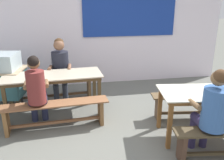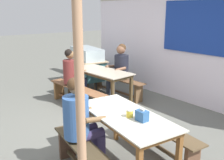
# 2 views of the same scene
# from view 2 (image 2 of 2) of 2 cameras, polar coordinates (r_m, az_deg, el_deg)

# --- Properties ---
(ground_plane) EXTENTS (40.00, 40.00, 0.00)m
(ground_plane) POSITION_cam_2_polar(r_m,az_deg,el_deg) (4.88, -5.01, -10.58)
(ground_plane) COLOR slate
(backdrop_wall) EXTENTS (6.28, 0.23, 2.60)m
(backdrop_wall) POSITION_cam_2_polar(r_m,az_deg,el_deg) (6.28, 15.53, 7.83)
(backdrop_wall) COLOR white
(backdrop_wall) RESTS_ON ground_plane
(dining_table_far) EXTENTS (1.85, 0.80, 0.77)m
(dining_table_far) POSITION_cam_2_polar(r_m,az_deg,el_deg) (6.08, -3.16, 1.63)
(dining_table_far) COLOR #BFB299
(dining_table_far) RESTS_ON ground_plane
(dining_table_near) EXTENTS (1.65, 0.91, 0.77)m
(dining_table_near) POSITION_cam_2_polar(r_m,az_deg,el_deg) (3.50, 3.01, -8.84)
(dining_table_near) COLOR beige
(dining_table_near) RESTS_ON ground_plane
(bench_far_back) EXTENTS (1.76, 0.40, 0.47)m
(bench_far_back) POSITION_cam_2_polar(r_m,az_deg,el_deg) (6.57, 1.03, -0.83)
(bench_far_back) COLOR brown
(bench_far_back) RESTS_ON ground_plane
(bench_far_front) EXTENTS (1.81, 0.42, 0.47)m
(bench_far_front) POSITION_cam_2_polar(r_m,az_deg,el_deg) (5.83, -7.77, -3.03)
(bench_far_front) COLOR brown
(bench_far_front) RESTS_ON ground_plane
(bench_near_back) EXTENTS (1.57, 0.48, 0.47)m
(bench_near_back) POSITION_cam_2_polar(r_m,az_deg,el_deg) (4.01, 10.34, -11.89)
(bench_near_back) COLOR brown
(bench_near_back) RESTS_ON ground_plane
(bench_near_front) EXTENTS (1.50, 0.46, 0.47)m
(bench_near_front) POSITION_cam_2_polar(r_m,az_deg,el_deg) (3.41, -6.00, -16.85)
(bench_near_front) COLOR #483B26
(bench_near_front) RESTS_ON ground_plane
(food_cart) EXTENTS (1.81, 0.97, 1.10)m
(food_cart) POSITION_cam_2_polar(r_m,az_deg,el_deg) (7.44, -5.65, 3.64)
(food_cart) COLOR #3C757D
(food_cart) RESTS_ON ground_plane
(person_center_facing) EXTENTS (0.47, 0.56, 1.35)m
(person_center_facing) POSITION_cam_2_polar(r_m,az_deg,el_deg) (6.31, 1.69, 2.85)
(person_center_facing) COLOR #333846
(person_center_facing) RESTS_ON ground_plane
(person_near_front) EXTENTS (0.46, 0.56, 1.31)m
(person_near_front) POSITION_cam_2_polar(r_m,az_deg,el_deg) (3.43, -7.02, -8.54)
(person_near_front) COLOR #332B52
(person_near_front) RESTS_ON ground_plane
(person_left_back_turned) EXTENTS (0.43, 0.56, 1.29)m
(person_left_back_turned) POSITION_cam_2_polar(r_m,az_deg,el_deg) (5.98, -8.73, 1.50)
(person_left_back_turned) COLOR #272D4D
(person_left_back_turned) RESTS_ON ground_plane
(tissue_box) EXTENTS (0.15, 0.11, 0.16)m
(tissue_box) POSITION_cam_2_polar(r_m,az_deg,el_deg) (3.27, 6.68, -7.83)
(tissue_box) COLOR #2F5D99
(tissue_box) RESTS_ON dining_table_near
(condiment_jar) EXTENTS (0.09, 0.09, 0.10)m
(condiment_jar) POSITION_cam_2_polar(r_m,az_deg,el_deg) (3.38, 3.96, -7.37)
(condiment_jar) COLOR yellow
(condiment_jar) RESTS_ON dining_table_near
(wooden_support_post) EXTENTS (0.09, 0.09, 2.52)m
(wooden_support_post) POSITION_cam_2_polar(r_m,az_deg,el_deg) (2.49, -7.07, -5.03)
(wooden_support_post) COLOR tan
(wooden_support_post) RESTS_ON ground_plane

